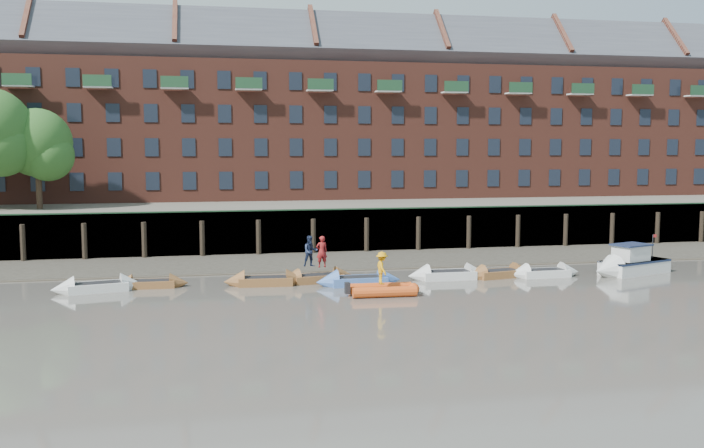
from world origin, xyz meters
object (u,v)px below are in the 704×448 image
object	(u,v)px
person_rower_b	(311,251)
rowboat_4	(359,281)
rowboat_6	(499,274)
rowboat_7	(544,273)
rowboat_3	(318,278)
rowboat_5	(448,275)
rowboat_0	(98,287)
rowboat_2	(266,281)
rib_tender	(385,290)
person_rower_a	(322,252)
rowboat_1	(151,284)
motor_launch	(624,265)
person_rib_crew	(382,268)

from	to	relation	value
person_rower_b	rowboat_4	bearing A→B (deg)	-39.86
rowboat_6	rowboat_7	distance (m)	2.81
rowboat_3	person_rower_b	bearing A→B (deg)	133.40
rowboat_3	rowboat_5	xyz separation A→B (m)	(7.79, -0.46, 0.02)
rowboat_0	rowboat_2	distance (m)	9.13
rib_tender	rowboat_2	bearing A→B (deg)	147.48
rowboat_3	rowboat_4	size ratio (longest dim) A/B	0.96
rowboat_5	person_rower_a	distance (m)	7.72
rowboat_3	rowboat_7	distance (m)	13.81
rowboat_1	rowboat_4	distance (m)	11.68
motor_launch	person_rower_b	bearing A→B (deg)	-24.27
person_rib_crew	rib_tender	bearing A→B (deg)	-77.36
rowboat_1	rib_tender	bearing A→B (deg)	-19.30
rowboat_7	person_rib_crew	distance (m)	11.63
rowboat_1	rowboat_6	distance (m)	20.41
person_rib_crew	rowboat_2	bearing A→B (deg)	52.39
rowboat_4	motor_launch	distance (m)	16.80
rowboat_5	motor_launch	world-z (taller)	motor_launch
rowboat_2	rowboat_6	distance (m)	14.04
rowboat_4	rowboat_7	xyz separation A→B (m)	(11.62, 0.53, -0.02)
motor_launch	person_rib_crew	size ratio (longest dim) A/B	3.50
rowboat_2	rowboat_3	size ratio (longest dim) A/B	1.02
rowboat_6	person_rower_b	xyz separation A→B (m)	(-11.35, 0.80, 1.57)
rib_tender	rowboat_1	bearing A→B (deg)	161.11
rowboat_0	rowboat_2	bearing A→B (deg)	-11.41
rowboat_3	rowboat_6	distance (m)	11.00
rowboat_5	person_rower_a	xyz separation A→B (m)	(-7.56, 0.37, 1.56)
rowboat_0	rowboat_2	world-z (taller)	rowboat_0
person_rower_b	rowboat_2	bearing A→B (deg)	-173.92
rowboat_4	motor_launch	xyz separation A→B (m)	(16.80, 0.27, 0.36)
rowboat_5	rib_tender	xyz separation A→B (m)	(-4.81, -3.94, 0.03)
rowboat_0	person_rower_a	size ratio (longest dim) A/B	2.74
rowboat_0	rowboat_5	size ratio (longest dim) A/B	1.02
rowboat_7	rib_tender	xyz separation A→B (m)	(-10.80, -3.55, 0.05)
rowboat_4	person_rower_b	xyz separation A→B (m)	(-2.53, 1.65, 1.55)
person_rower_a	person_rib_crew	size ratio (longest dim) A/B	1.06
rowboat_7	rowboat_4	bearing A→B (deg)	-178.68
rowboat_4	motor_launch	bearing A→B (deg)	-0.07
rowboat_1	rowboat_6	size ratio (longest dim) A/B	0.88
rowboat_1	rowboat_2	size ratio (longest dim) A/B	0.86
rowboat_2	person_rower_a	distance (m)	3.65
rowboat_4	person_rower_a	bearing A→B (deg)	145.18
rowboat_4	rib_tender	world-z (taller)	rowboat_4
rib_tender	person_rib_crew	xyz separation A→B (m)	(-0.20, -0.05, 1.19)
rowboat_4	rowboat_5	distance (m)	5.71
rowboat_1	rowboat_6	world-z (taller)	rowboat_6
rowboat_6	rowboat_0	bearing A→B (deg)	168.48
motor_launch	person_rower_a	size ratio (longest dim) A/B	3.31
person_rower_a	rib_tender	bearing A→B (deg)	113.56
person_rower_b	motor_launch	bearing A→B (deg)	-10.77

